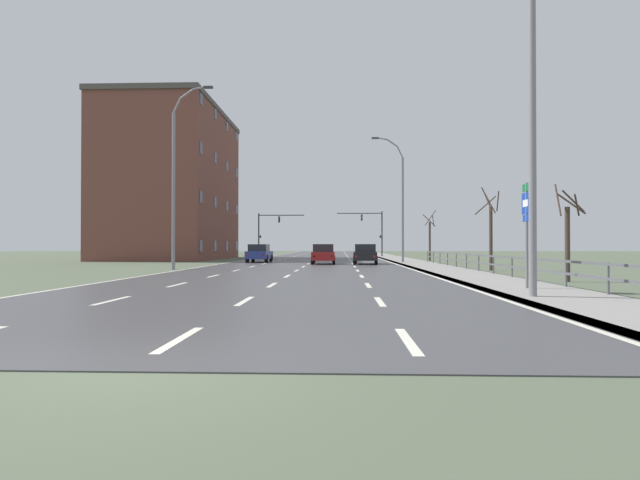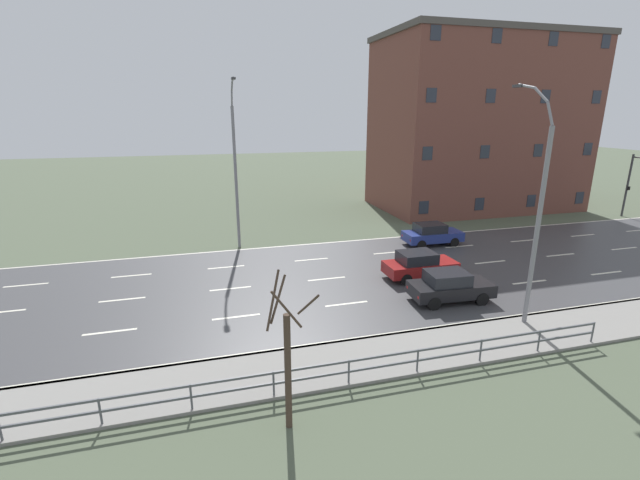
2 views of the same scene
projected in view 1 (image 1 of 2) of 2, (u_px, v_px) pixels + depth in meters
The scene contains 17 objects.
ground_plane at pixel (316, 260), 53.85m from camera, with size 160.00×160.00×0.12m.
road_asphalt_strip at pixel (320, 257), 65.84m from camera, with size 14.00×120.00×0.03m.
sidewalk_right at pixel (386, 256), 65.52m from camera, with size 3.00×120.00×0.12m.
guardrail at pixel (486, 261), 25.86m from camera, with size 0.07×34.16×1.00m.
street_lamp_foreground at pixel (526, 87), 13.65m from camera, with size 2.65×0.24×11.69m.
street_lamp_midground at pixel (400, 201), 41.65m from camera, with size 2.61×0.24×10.34m.
street_lamp_left_bank at pixel (176, 180), 31.02m from camera, with size 2.50×0.24×11.16m.
highway_sign at pixel (526, 222), 16.23m from camera, with size 0.09×0.68×3.46m.
traffic_signal_right at pixel (373, 226), 65.61m from camera, with size 5.85×0.36×5.84m.
traffic_signal_left at pixel (268, 227), 65.59m from camera, with size 5.94×0.36×5.59m.
car_far_right at pixel (323, 254), 39.97m from camera, with size 1.87×4.12×1.57m.
car_mid_centre at pixel (259, 253), 44.16m from camera, with size 1.91×4.14×1.57m.
car_distant at pixel (366, 254), 39.80m from camera, with size 2.03×4.20×1.57m.
brick_building at pixel (173, 185), 55.19m from camera, with size 10.79×19.00×16.03m.
bare_tree_near at pixel (568, 237), 20.62m from camera, with size 1.12×1.03×4.00m.
bare_tree_mid at pixel (491, 232), 29.97m from camera, with size 1.33×1.43×4.89m.
bare_tree_far at pixel (430, 239), 48.40m from camera, with size 1.37×1.41×4.84m.
Camera 1 is at (2.46, -5.82, 1.47)m, focal length 28.76 mm.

